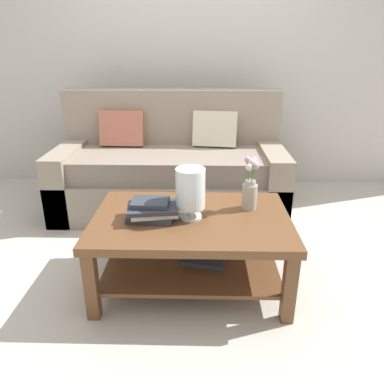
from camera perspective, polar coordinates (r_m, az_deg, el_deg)
The scene contains 7 objects.
ground_plane at distance 2.78m, azimuth -1.55°, elevation -9.43°, with size 10.00×10.00×0.00m, color #B7B2A8.
back_wall at distance 4.02m, azimuth -0.51°, elevation 20.56°, with size 6.40×0.12×2.70m, color #BCB7B2.
couch at distance 3.41m, azimuth -3.32°, elevation 3.40°, with size 2.03×0.90×1.06m.
coffee_table at distance 2.29m, azimuth -0.05°, elevation -6.73°, with size 1.19×0.80×0.47m.
book_stack_main at distance 2.20m, azimuth -6.22°, elevation -2.82°, with size 0.32×0.25×0.11m.
glass_hurricane_vase at distance 2.15m, azimuth -0.25°, elevation 0.36°, with size 0.18×0.18×0.31m.
flower_pitcher at distance 2.32m, azimuth 9.03°, elevation 0.75°, with size 0.10×0.12×0.34m.
Camera 1 is at (0.13, -2.37, 1.44)m, focal length 34.37 mm.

